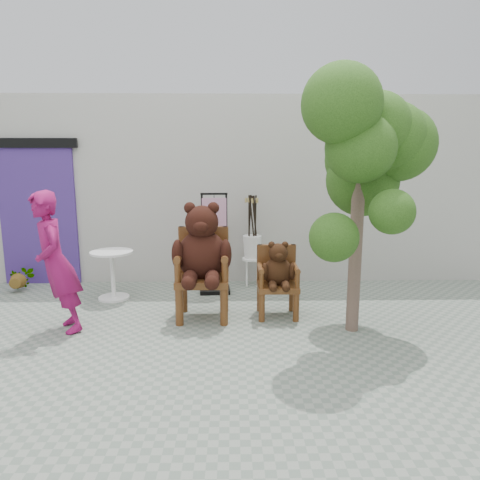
{
  "coord_description": "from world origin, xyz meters",
  "views": [
    {
      "loc": [
        0.1,
        -4.28,
        1.96
      ],
      "look_at": [
        0.2,
        1.24,
        0.95
      ],
      "focal_mm": 32.0,
      "sensor_mm": 36.0,
      "label": 1
    }
  ],
  "objects": [
    {
      "name": "stool_bucket",
      "position": [
        0.42,
        2.35,
        0.64
      ],
      "size": [
        0.32,
        0.32,
        1.46
      ],
      "rotation": [
        0.0,
        0.0,
        -0.04
      ],
      "color": "white",
      "rests_on": "ground"
    },
    {
      "name": "cafe_table",
      "position": [
        -1.63,
        1.72,
        0.44
      ],
      "size": [
        0.6,
        0.6,
        0.7
      ],
      "rotation": [
        0.0,
        0.0,
        0.12
      ],
      "color": "white",
      "rests_on": "ground"
    },
    {
      "name": "tree",
      "position": [
        1.61,
        0.48,
        2.07
      ],
      "size": [
        1.62,
        1.64,
        2.93
      ],
      "rotation": [
        0.0,
        0.0,
        -0.11
      ],
      "color": "brown",
      "rests_on": "ground"
    },
    {
      "name": "person",
      "position": [
        -1.91,
        0.5,
        0.82
      ],
      "size": [
        0.65,
        0.72,
        1.65
      ],
      "primitive_type": "imported",
      "rotation": [
        0.0,
        0.0,
        -1.03
      ],
      "color": "#8D1150",
      "rests_on": "ground"
    },
    {
      "name": "chair_big",
      "position": [
        -0.27,
        0.93,
        0.83
      ],
      "size": [
        0.73,
        0.78,
        1.48
      ],
      "color": "#4A270F",
      "rests_on": "ground"
    },
    {
      "name": "chair_small",
      "position": [
        0.68,
        0.99,
        0.57
      ],
      "size": [
        0.51,
        0.53,
        0.98
      ],
      "color": "#4A270F",
      "rests_on": "ground"
    },
    {
      "name": "back_wall",
      "position": [
        0.0,
        3.1,
        1.5
      ],
      "size": [
        9.0,
        1.0,
        3.0
      ],
      "primitive_type": "cube",
      "color": "#AEACA3",
      "rests_on": "ground"
    },
    {
      "name": "potted_plant",
      "position": [
        -3.18,
        2.16,
        0.2
      ],
      "size": [
        0.4,
        0.36,
        0.4
      ],
      "primitive_type": "imported",
      "rotation": [
        0.0,
        0.0,
        0.15
      ],
      "color": "#1C3E10",
      "rests_on": "ground"
    },
    {
      "name": "doorway",
      "position": [
        -3.0,
        2.58,
        1.16
      ],
      "size": [
        1.4,
        0.11,
        2.33
      ],
      "color": "#402674",
      "rests_on": "ground"
    },
    {
      "name": "display_stand",
      "position": [
        -0.16,
        2.01,
        0.58
      ],
      "size": [
        0.47,
        0.37,
        1.51
      ],
      "rotation": [
        0.0,
        0.0,
        0.06
      ],
      "color": "black",
      "rests_on": "ground"
    },
    {
      "name": "ground_plane",
      "position": [
        0.0,
        0.0,
        0.0
      ],
      "size": [
        60.0,
        60.0,
        0.0
      ],
      "primitive_type": "plane",
      "color": "gray",
      "rests_on": "ground"
    }
  ]
}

